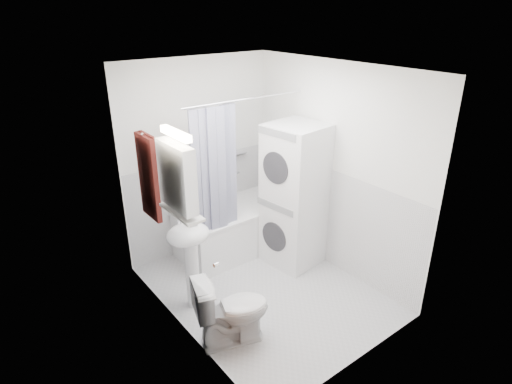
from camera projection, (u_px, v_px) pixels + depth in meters
floor at (264, 290)px, 4.76m from camera, size 2.60×2.60×0.00m
room_walls at (266, 165)px, 4.17m from camera, size 2.60×2.60×2.60m
wainscot at (248, 233)px, 4.73m from camera, size 1.98×2.58×2.58m
door at (216, 265)px, 3.43m from camera, size 0.05×2.00×2.00m
bathtub at (239, 225)px, 5.47m from camera, size 1.56×0.74×0.60m
tub_spout at (236, 172)px, 5.59m from camera, size 0.04×0.12×0.04m
curtain_rod at (253, 98)px, 4.57m from camera, size 1.74×0.02×0.02m
shower_curtain at (216, 174)px, 4.60m from camera, size 0.55×0.02×1.45m
sink at (189, 247)px, 4.25m from camera, size 0.44×0.37×1.04m
medicine_cabinet at (177, 175)px, 3.70m from camera, size 0.13×0.50×0.71m
shelf at (182, 212)px, 3.86m from camera, size 0.18×0.54×0.02m
shower_caddy at (239, 154)px, 5.51m from camera, size 0.22×0.06×0.02m
towel at (148, 176)px, 4.15m from camera, size 0.07×0.36×0.87m
washer_dryer at (295, 196)px, 5.00m from camera, size 0.69×0.68×1.72m
toilet at (232, 310)px, 3.92m from camera, size 0.78×0.58×0.68m
soap_pump at (192, 225)px, 4.17m from camera, size 0.08×0.17×0.08m
shelf_bottle at (190, 213)px, 3.73m from camera, size 0.07×0.18×0.07m
shelf_cup at (175, 201)px, 3.92m from camera, size 0.10×0.09×0.10m
shampoo_a at (225, 151)px, 5.37m from camera, size 0.13×0.17×0.13m
shampoo_b at (233, 152)px, 5.44m from camera, size 0.08×0.21×0.08m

